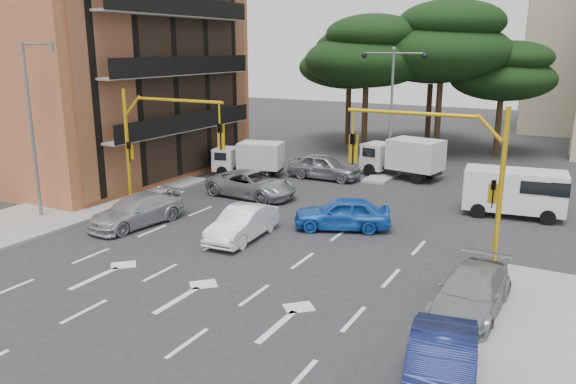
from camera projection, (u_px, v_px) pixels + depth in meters
name	position (u px, v px, depth m)	size (l,w,h in m)	color
ground	(258.00, 252.00, 22.33)	(120.00, 120.00, 0.00)	#28282B
median_strip	(388.00, 173.00, 35.93)	(1.40, 6.00, 0.15)	gray
apartment_orange	(82.00, 64.00, 35.71)	(15.19, 16.15, 13.70)	#A15432
pine_left_near	(368.00, 51.00, 40.93)	(9.15, 9.15, 10.23)	#382616
pine_center	(444.00, 41.00, 40.15)	(9.98, 9.98, 11.16)	#382616
pine_left_far	(350.00, 60.00, 45.89)	(8.32, 8.32, 9.30)	#382616
pine_right	(504.00, 71.00, 40.52)	(7.49, 7.49, 8.37)	#382616
pine_back	(433.00, 51.00, 45.50)	(9.15, 9.15, 10.23)	#382616
signal_mast_right	(449.00, 164.00, 19.91)	(5.79, 0.37, 6.00)	gold
signal_mast_left	(155.00, 136.00, 26.19)	(5.79, 0.37, 6.00)	gold
street_lamp_left	(33.00, 119.00, 25.51)	(2.08, 0.20, 8.00)	slate
street_lamp_center	(392.00, 88.00, 34.58)	(4.16, 0.36, 7.77)	slate
car_white_hatch	(242.00, 223.00, 23.70)	(1.46, 4.18, 1.38)	silver
car_blue_compact	(342.00, 213.00, 24.98)	(1.72, 4.28, 1.46)	blue
car_silver_wagon	(136.00, 211.00, 25.54)	(1.91, 4.69, 1.36)	#A8ACB0
car_silver_cross_a	(251.00, 184.00, 30.36)	(2.35, 5.09, 1.42)	#93959A
car_silver_cross_b	(324.00, 167.00, 34.53)	(1.82, 4.53, 1.54)	gray
car_navy_parked	(441.00, 369.00, 12.90)	(1.54, 4.40, 1.45)	#0D1441
car_silver_parked	(471.00, 292.00, 17.10)	(1.85, 4.55, 1.32)	gray
van_white	(514.00, 193.00, 26.87)	(2.07, 4.57, 2.28)	white
box_truck_a	(249.00, 159.00, 35.25)	(1.85, 4.40, 2.16)	white
box_truck_b	(402.00, 158.00, 34.75)	(2.12, 5.05, 2.48)	silver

